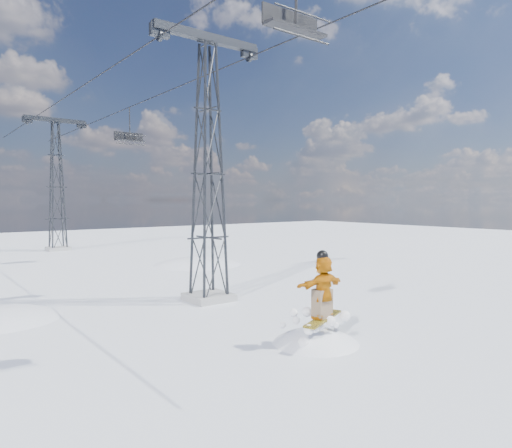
{
  "coord_description": "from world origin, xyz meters",
  "views": [
    {
      "loc": [
        -9.52,
        -8.87,
        4.37
      ],
      "look_at": [
        0.58,
        4.33,
        3.5
      ],
      "focal_mm": 32.0,
      "sensor_mm": 36.0,
      "label": 1
    }
  ],
  "objects_px": {
    "lift_chair_near": "(294,23)",
    "snowboarder_jump": "(316,394)",
    "lift_tower_far": "(57,187)",
    "lift_tower_near": "(208,175)"
  },
  "relations": [
    {
      "from": "lift_chair_near",
      "to": "snowboarder_jump",
      "type": "bearing_deg",
      "value": 25.86
    },
    {
      "from": "lift_tower_far",
      "to": "lift_chair_near",
      "type": "xyz_separation_m",
      "value": [
        -2.2,
        -32.89,
        3.5
      ]
    },
    {
      "from": "lift_tower_near",
      "to": "snowboarder_jump",
      "type": "height_order",
      "value": "lift_tower_near"
    },
    {
      "from": "lift_tower_near",
      "to": "snowboarder_jump",
      "type": "distance_m",
      "value": 10.02
    },
    {
      "from": "snowboarder_jump",
      "to": "lift_chair_near",
      "type": "relative_size",
      "value": 2.91
    },
    {
      "from": "lift_tower_near",
      "to": "lift_chair_near",
      "type": "bearing_deg",
      "value": -105.57
    },
    {
      "from": "snowboarder_jump",
      "to": "lift_chair_near",
      "type": "bearing_deg",
      "value": -154.14
    },
    {
      "from": "lift_tower_far",
      "to": "lift_tower_near",
      "type": "bearing_deg",
      "value": -90.0
    },
    {
      "from": "lift_tower_near",
      "to": "lift_tower_far",
      "type": "bearing_deg",
      "value": 90.0
    },
    {
      "from": "lift_tower_far",
      "to": "lift_chair_near",
      "type": "height_order",
      "value": "lift_tower_far"
    }
  ]
}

